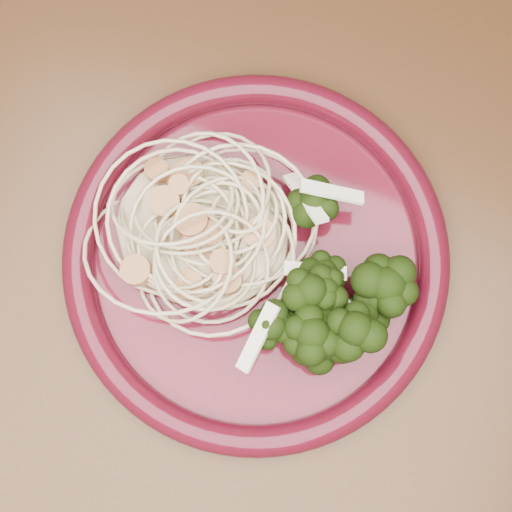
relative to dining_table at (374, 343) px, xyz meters
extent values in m
plane|color=#54311C|center=(0.00, 0.00, -0.65)|extent=(3.50, 3.50, 0.00)
cube|color=#472814|center=(0.00, 0.00, 0.08)|extent=(1.20, 0.80, 0.04)
cylinder|color=#4C0D19|center=(-0.11, 0.01, 0.10)|extent=(0.29, 0.29, 0.01)
torus|color=#4C0A17|center=(-0.11, 0.01, 0.11)|extent=(0.30, 0.30, 0.02)
ellipsoid|color=beige|center=(-0.15, 0.02, 0.12)|extent=(0.14, 0.12, 0.03)
ellipsoid|color=black|center=(-0.06, 0.01, 0.13)|extent=(0.10, 0.15, 0.05)
camera|label=1|loc=(-0.08, -0.06, 0.60)|focal=50.00mm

